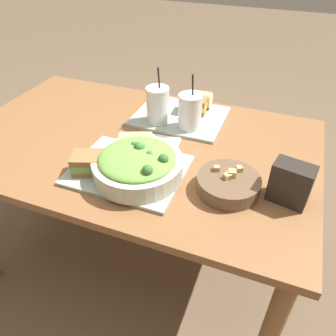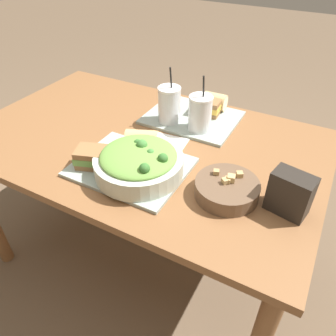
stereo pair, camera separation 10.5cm
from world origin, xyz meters
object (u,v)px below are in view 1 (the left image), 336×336
drink_cup_dark (158,106)px  chip_bag (291,183)px  napkin_folded (162,142)px  baguette_near (136,142)px  baguette_far (201,99)px  salad_bowl (138,164)px  drink_cup_red (190,113)px  sandwich_far (194,105)px  soup_bowl (228,183)px  sandwich_near (90,163)px

drink_cup_dark → chip_bag: (0.54, -0.29, -0.02)m
drink_cup_dark → napkin_folded: bearing=-62.0°
baguette_near → baguette_far: same height
salad_bowl → drink_cup_red: size_ratio=1.31×
baguette_far → napkin_folded: baguette_far is taller
salad_bowl → sandwich_far: size_ratio=2.57×
sandwich_far → chip_bag: chip_bag is taller
drink_cup_dark → sandwich_far: bearing=49.5°
baguette_far → chip_bag: chip_bag is taller
salad_bowl → drink_cup_dark: drink_cup_dark is taller
salad_bowl → napkin_folded: salad_bowl is taller
soup_bowl → napkin_folded: soup_bowl is taller
chip_bag → napkin_folded: chip_bag is taller
baguette_near → sandwich_far: size_ratio=1.17×
baguette_far → drink_cup_red: bearing=-178.7°
salad_bowl → baguette_near: size_ratio=2.20×
baguette_near → drink_cup_red: 0.26m
salad_bowl → soup_bowl: size_ratio=1.48×
drink_cup_dark → chip_bag: bearing=-27.8°
soup_bowl → sandwich_far: size_ratio=1.73×
napkin_folded → drink_cup_red: bearing=61.9°
salad_bowl → drink_cup_red: bearing=80.3°
baguette_far → drink_cup_red: (0.01, -0.19, 0.03)m
baguette_near → baguette_far: 0.43m
baguette_near → drink_cup_red: (0.13, 0.22, 0.03)m
sandwich_far → drink_cup_dark: drink_cup_dark is taller
baguette_near → drink_cup_red: bearing=-51.2°
sandwich_near → soup_bowl: bearing=-9.3°
baguette_far → napkin_folded: (-0.06, -0.32, -0.05)m
baguette_far → soup_bowl: bearing=-155.9°
sandwich_far → baguette_far: bearing=73.2°
chip_bag → drink_cup_red: bearing=156.5°
drink_cup_red → napkin_folded: size_ratio=1.59×
sandwich_far → drink_cup_red: 0.14m
soup_bowl → baguette_near: (-0.36, 0.08, 0.02)m
soup_bowl → chip_bag: chip_bag is taller
salad_bowl → napkin_folded: 0.23m
napkin_folded → chip_bag: bearing=-18.5°
salad_bowl → sandwich_near: size_ratio=2.16×
salad_bowl → baguette_near: bearing=117.6°
sandwich_far → chip_bag: bearing=-48.2°
drink_cup_dark → napkin_folded: 0.16m
sandwich_near → baguette_far: 0.61m
sandwich_near → sandwich_far: bearing=49.7°
drink_cup_dark → chip_bag: drink_cup_dark is taller
salad_bowl → sandwich_far: (0.04, 0.48, -0.01)m
chip_bag → sandwich_near: bearing=-159.0°
salad_bowl → sandwich_near: bearing=-166.3°
drink_cup_dark → drink_cup_red: size_ratio=1.03×
napkin_folded → drink_cup_dark: bearing=118.0°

